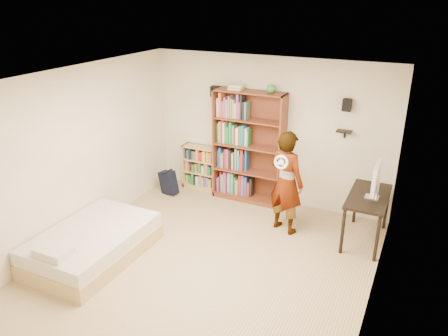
# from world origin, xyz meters

# --- Properties ---
(ground) EXTENTS (4.50, 5.00, 0.01)m
(ground) POSITION_xyz_m (0.00, 0.00, 0.00)
(ground) COLOR tan
(ground) RESTS_ON ground
(room_shell) EXTENTS (4.52, 5.02, 2.71)m
(room_shell) POSITION_xyz_m (0.00, 0.00, 1.76)
(room_shell) COLOR white
(room_shell) RESTS_ON ground
(crown_molding) EXTENTS (4.50, 5.00, 0.06)m
(crown_molding) POSITION_xyz_m (0.00, 0.00, 2.67)
(crown_molding) COLOR silver
(crown_molding) RESTS_ON room_shell
(speaker_left) EXTENTS (0.14, 0.12, 0.20)m
(speaker_left) POSITION_xyz_m (-1.05, 2.40, 2.00)
(speaker_left) COLOR black
(speaker_left) RESTS_ON room_shell
(speaker_right) EXTENTS (0.14, 0.12, 0.20)m
(speaker_right) POSITION_xyz_m (1.35, 2.40, 2.00)
(speaker_right) COLOR black
(speaker_right) RESTS_ON room_shell
(wall_shelf) EXTENTS (0.25, 0.16, 0.02)m
(wall_shelf) POSITION_xyz_m (1.35, 2.41, 1.55)
(wall_shelf) COLOR black
(wall_shelf) RESTS_ON room_shell
(tall_bookshelf) EXTENTS (1.32, 0.39, 2.09)m
(tall_bookshelf) POSITION_xyz_m (-0.32, 2.31, 1.05)
(tall_bookshelf) COLOR brown
(tall_bookshelf) RESTS_ON ground
(low_bookshelf) EXTENTS (0.71, 0.27, 0.89)m
(low_bookshelf) POSITION_xyz_m (-1.37, 2.37, 0.44)
(low_bookshelf) COLOR tan
(low_bookshelf) RESTS_ON ground
(computer_desk) EXTENTS (0.58, 1.16, 0.79)m
(computer_desk) POSITION_xyz_m (1.94, 1.73, 0.40)
(computer_desk) COLOR black
(computer_desk) RESTS_ON ground
(imac) EXTENTS (0.20, 0.56, 0.55)m
(imac) POSITION_xyz_m (1.99, 1.66, 1.07)
(imac) COLOR white
(imac) RESTS_ON computer_desk
(daybed) EXTENTS (1.23, 1.89, 0.56)m
(daybed) POSITION_xyz_m (-1.61, -0.52, 0.28)
(daybed) COLOR beige
(daybed) RESTS_ON ground
(person) EXTENTS (0.73, 0.60, 1.72)m
(person) POSITION_xyz_m (0.68, 1.50, 0.86)
(person) COLOR black
(person) RESTS_ON ground
(wii_wheel) EXTENTS (0.22, 0.08, 0.23)m
(wii_wheel) POSITION_xyz_m (0.68, 1.18, 1.32)
(wii_wheel) COLOR white
(wii_wheel) RESTS_ON person
(navy_bag) EXTENTS (0.39, 0.30, 0.48)m
(navy_bag) POSITION_xyz_m (-1.81, 1.86, 0.24)
(navy_bag) COLOR black
(navy_bag) RESTS_ON ground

